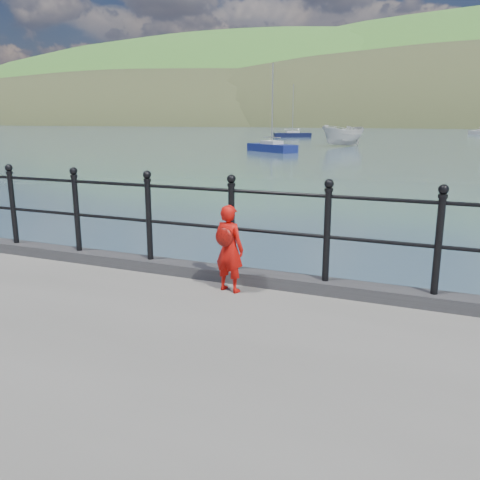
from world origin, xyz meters
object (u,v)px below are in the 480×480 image
at_px(sailboat_left, 292,135).
at_px(railing, 189,213).
at_px(child, 229,248).
at_px(launch_white, 343,136).
at_px(sailboat_port, 272,148).

bearing_deg(sailboat_left, railing, -103.61).
bearing_deg(railing, child, -27.66).
distance_m(railing, sailboat_left, 75.88).
relative_size(railing, sailboat_left, 2.20).
relative_size(launch_white, sailboat_left, 0.72).
bearing_deg(sailboat_port, sailboat_left, 136.25).
xyz_separation_m(child, sailboat_left, (-21.65, 73.31, -1.19)).
height_order(railing, sailboat_left, sailboat_left).
height_order(railing, launch_white, railing).
bearing_deg(child, railing, -16.15).
relative_size(railing, sailboat_port, 2.31).
bearing_deg(launch_white, sailboat_left, 149.73).
xyz_separation_m(railing, sailboat_port, (-12.33, 38.56, -1.48)).
relative_size(child, sailboat_left, 0.13).
height_order(railing, sailboat_port, sailboat_port).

